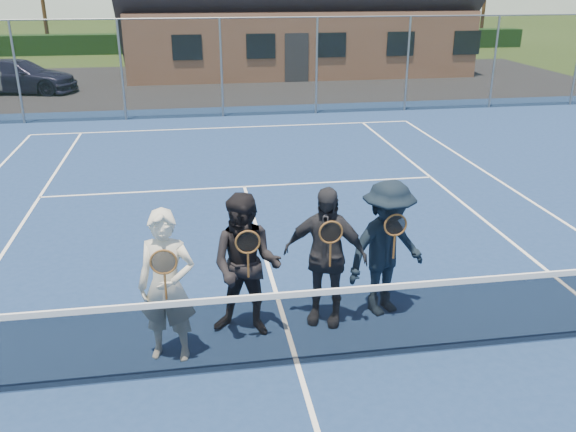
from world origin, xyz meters
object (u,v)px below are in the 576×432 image
(tennis_net, at_px, (298,325))
(player_b, at_px, (246,266))
(car_c, at_px, (19,76))
(player_c, at_px, (325,256))
(player_d, at_px, (387,248))
(player_a, at_px, (167,287))

(tennis_net, relative_size, player_b, 6.49)
(player_b, bearing_deg, car_c, 110.60)
(car_c, height_order, player_c, player_c)
(tennis_net, relative_size, player_d, 6.49)
(car_c, xyz_separation_m, player_a, (5.98, -18.73, 0.30))
(tennis_net, xyz_separation_m, player_a, (-1.40, 0.42, 0.38))
(player_b, distance_m, player_c, 1.00)
(car_c, relative_size, player_c, 2.38)
(tennis_net, relative_size, player_c, 6.49)
(player_b, relative_size, player_c, 1.00)
(player_a, height_order, player_c, same)
(player_c, bearing_deg, player_d, 6.46)
(tennis_net, bearing_deg, player_b, 121.31)
(car_c, xyz_separation_m, player_b, (6.90, -18.35, 0.30))
(tennis_net, bearing_deg, player_d, 37.47)
(car_c, relative_size, player_a, 2.38)
(tennis_net, height_order, player_d, player_d)
(car_c, distance_m, tennis_net, 20.52)
(player_b, distance_m, player_d, 1.82)
(player_a, bearing_deg, player_c, 14.74)
(car_c, xyz_separation_m, player_c, (7.89, -18.22, 0.30))
(player_d, bearing_deg, car_c, 115.65)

